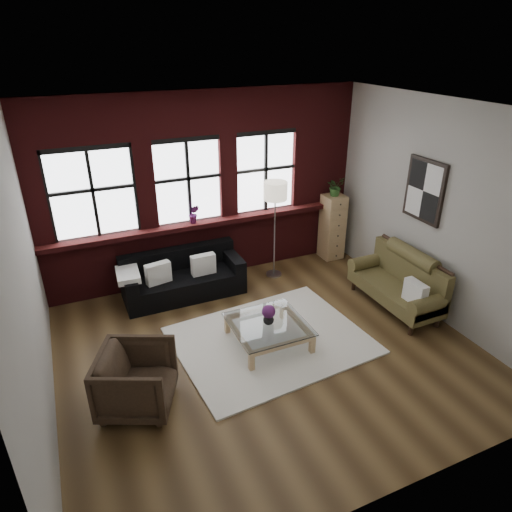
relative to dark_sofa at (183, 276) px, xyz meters
name	(u,v)px	position (x,y,z in m)	size (l,w,h in m)	color
floor	(267,348)	(0.64, -1.90, -0.35)	(5.50, 5.50, 0.00)	#47311A
ceiling	(270,111)	(0.64, -1.90, 2.85)	(5.50, 5.50, 0.00)	white
wall_back	(205,188)	(0.64, 0.60, 1.25)	(5.50, 5.50, 0.00)	#A4A198
wall_front	(404,364)	(0.64, -4.40, 1.25)	(5.50, 5.50, 0.00)	#A4A198
wall_left	(25,290)	(-2.11, -1.90, 1.25)	(5.00, 5.00, 0.00)	#A4A198
wall_right	(438,212)	(3.39, -1.90, 1.25)	(5.00, 5.00, 0.00)	#A4A198
brick_backwall	(206,189)	(0.64, 0.54, 1.25)	(5.50, 0.12, 3.20)	#4C1213
sill_ledge	(209,222)	(0.64, 0.45, 0.69)	(5.50, 0.30, 0.08)	#4C1213
window_left	(93,194)	(-1.16, 0.55, 1.40)	(1.38, 0.10, 1.50)	black
window_mid	(188,183)	(0.34, 0.55, 1.40)	(1.38, 0.10, 1.50)	black
window_right	(265,173)	(1.74, 0.55, 1.40)	(1.38, 0.10, 1.50)	black
wall_poster	(425,191)	(3.36, -1.60, 1.50)	(0.05, 0.74, 0.94)	black
shag_rug	(271,340)	(0.77, -1.77, -0.34)	(2.60, 2.05, 0.03)	white
dark_sofa	(183,276)	(0.00, 0.00, 0.00)	(1.96, 0.79, 0.71)	black
pillow_a	(158,273)	(-0.42, -0.10, 0.19)	(0.40, 0.14, 0.34)	white
pillow_b	(203,264)	(0.33, -0.10, 0.19)	(0.40, 0.14, 0.34)	white
vintage_settee	(396,282)	(2.94, -1.74, 0.09)	(0.74, 1.67, 0.89)	brown
pillow_settee	(415,292)	(2.86, -2.25, 0.21)	(0.14, 0.38, 0.34)	white
armchair	(137,380)	(-1.19, -2.26, 0.02)	(0.81, 0.83, 0.76)	#302318
coffee_table	(268,334)	(0.71, -1.79, -0.19)	(1.02, 1.02, 0.34)	tan
vase	(269,319)	(0.71, -1.79, 0.06)	(0.15, 0.15, 0.16)	#B2B2B2
flowers	(269,312)	(0.71, -1.79, 0.17)	(0.19, 0.19, 0.19)	#672469
drawer_chest	(332,227)	(3.03, 0.24, 0.27)	(0.39, 0.39, 1.25)	tan
potted_plant_top	(335,186)	(3.03, 0.24, 1.08)	(0.32, 0.28, 0.36)	#2D5923
floor_lamp	(275,227)	(1.68, 0.01, 0.59)	(0.40, 0.40, 1.89)	#A5A5A8
sill_plant	(194,214)	(0.37, 0.42, 0.89)	(0.18, 0.14, 0.32)	#672469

